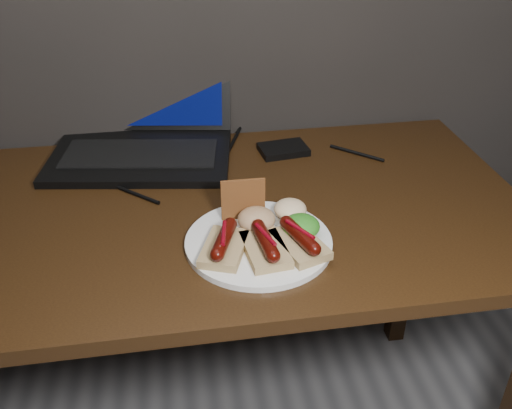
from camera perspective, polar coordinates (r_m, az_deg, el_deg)
name	(u,v)px	position (r m, az deg, el deg)	size (l,w,h in m)	color
desk	(192,244)	(1.22, -6.40, -3.98)	(1.40, 0.70, 0.75)	#321E0C
laptop	(143,130)	(1.41, -11.25, 7.35)	(0.47, 0.41, 0.25)	black
hard_drive	(283,149)	(1.39, 2.75, 5.53)	(0.11, 0.08, 0.02)	black
desk_cables	(163,172)	(1.31, -9.32, 3.18)	(0.99, 0.44, 0.01)	black
plate	(259,242)	(1.06, 0.26, -3.79)	(0.27, 0.27, 0.01)	white
bread_sausage_left	(224,244)	(1.02, -3.21, -3.98)	(0.11, 0.13, 0.04)	tan
bread_sausage_center	(265,246)	(1.01, 0.94, -4.13)	(0.08, 0.12, 0.04)	tan
bread_sausage_right	(299,240)	(1.03, 4.37, -3.61)	(0.10, 0.13, 0.04)	tan
crispbread	(243,199)	(1.09, -1.30, 0.53)	(0.09, 0.01, 0.09)	brown
salad_greens	(301,226)	(1.06, 4.54, -2.17)	(0.07, 0.07, 0.04)	#196013
salsa_mound	(257,219)	(1.07, 0.05, -1.48)	(0.07, 0.07, 0.04)	maroon
coleslaw_mound	(290,209)	(1.11, 3.43, -0.46)	(0.06, 0.06, 0.04)	white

